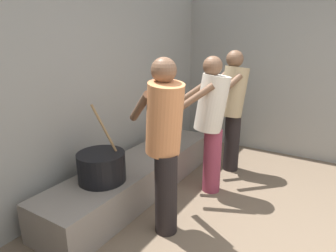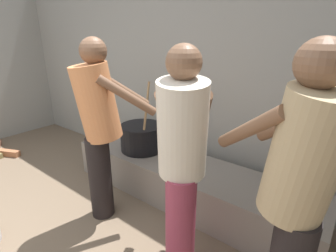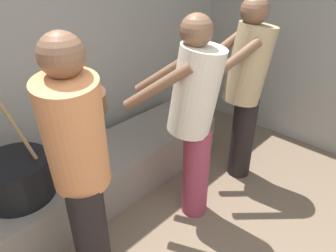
# 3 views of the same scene
# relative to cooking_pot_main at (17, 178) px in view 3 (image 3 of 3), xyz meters

# --- Properties ---
(hearth_ledge) EXTENTS (2.52, 0.60, 0.38)m
(hearth_ledge) POSITION_rel_cooking_pot_main_xyz_m (0.57, -0.00, -0.33)
(hearth_ledge) COLOR slate
(hearth_ledge) RESTS_ON ground_plane
(cooking_pot_main) EXTENTS (0.45, 0.45, 0.73)m
(cooking_pot_main) POSITION_rel_cooking_pot_main_xyz_m (0.00, 0.00, 0.00)
(cooking_pot_main) COLOR black
(cooking_pot_main) RESTS_ON hearth_ledge
(cook_in_cream_shirt) EXTENTS (0.61, 0.71, 1.53)m
(cook_in_cream_shirt) POSITION_rel_cooking_pot_main_xyz_m (1.00, -0.68, 0.34)
(cook_in_cream_shirt) COLOR #8C3347
(cook_in_cream_shirt) RESTS_ON ground_plane
(cook_in_orange_shirt) EXTENTS (0.63, 0.72, 1.56)m
(cook_in_orange_shirt) POSITION_rel_cooking_pot_main_xyz_m (0.13, -0.63, 0.36)
(cook_in_orange_shirt) COLOR black
(cook_in_orange_shirt) RESTS_ON ground_plane
(cook_in_tan_shirt) EXTENTS (0.72, 0.62, 1.56)m
(cook_in_tan_shirt) POSITION_rel_cooking_pot_main_xyz_m (1.65, -0.68, 0.37)
(cook_in_tan_shirt) COLOR black
(cook_in_tan_shirt) RESTS_ON ground_plane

